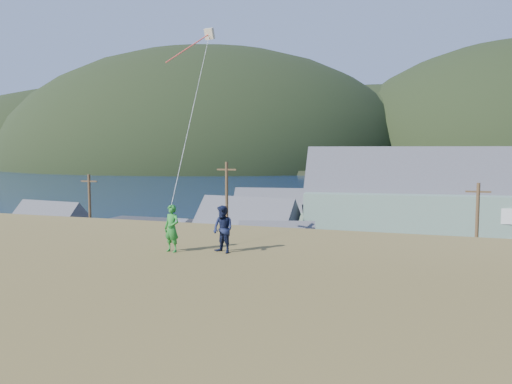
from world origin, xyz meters
TOP-DOWN VIEW (x-y plane):
  - ground at (0.00, 0.00)m, footprint 900.00×900.00m
  - grass_strip at (0.00, -2.00)m, footprint 110.00×8.00m
  - waterfront_lot at (0.00, 17.00)m, footprint 72.00×36.00m
  - wharf at (-6.00, 40.00)m, footprint 26.00×14.00m
  - far_shore at (0.00, 330.00)m, footprint 900.00×320.00m
  - far_hills at (35.59, 279.38)m, footprint 760.00×265.00m
  - lodge at (17.73, 19.42)m, footprint 39.26×14.90m
  - shed_teal at (-27.59, 7.84)m, footprint 8.80×6.62m
  - shed_palegreen_near at (-6.36, 11.49)m, footprint 10.64×7.31m
  - shed_white at (-1.71, 6.87)m, footprint 7.72×6.07m
  - shed_palegreen_far at (-6.09, 23.05)m, footprint 11.78×7.68m
  - utility_poles at (-2.62, 1.50)m, footprint 31.24×0.24m
  - parked_cars at (-9.75, 20.35)m, footprint 25.47×13.57m
  - kite_flyer_green at (1.81, -19.16)m, footprint 0.69×0.53m
  - kite_flyer_navy at (3.61, -18.76)m, footprint 1.01×0.92m
  - kite_rig at (-0.44, -10.95)m, footprint 1.74×4.52m

SIDE VIEW (x-z plane):
  - ground at x=0.00m, z-range 0.00..0.00m
  - grass_strip at x=0.00m, z-range 0.00..0.10m
  - waterfront_lot at x=0.00m, z-range 0.00..0.12m
  - wharf at x=-6.00m, z-range 0.00..0.90m
  - parked_cars at x=-9.75m, z-range 0.08..1.66m
  - far_shore at x=0.00m, z-range 0.00..2.00m
  - far_hills at x=35.59m, z-range -69.50..73.50m
  - shed_white at x=-1.71m, z-range -0.60..4.80m
  - shed_teal at x=-27.59m, z-range -0.81..5.66m
  - shed_palegreen_near at x=-6.36m, z-range -0.91..6.42m
  - shed_palegreen_far at x=-6.09m, z-range -0.88..6.56m
  - utility_poles at x=-2.62m, z-range -0.27..9.50m
  - lodge at x=17.73m, z-range -1.57..11.91m
  - kite_flyer_navy at x=3.61m, z-range 7.20..8.88m
  - kite_flyer_green at x=1.81m, z-range 7.20..8.89m
  - kite_rig at x=-0.44m, z-range 10.58..22.47m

